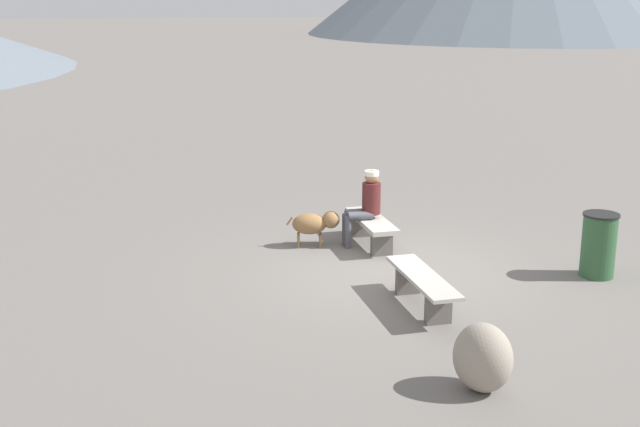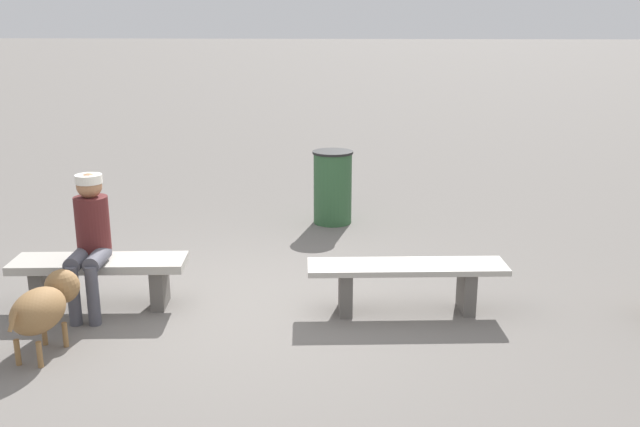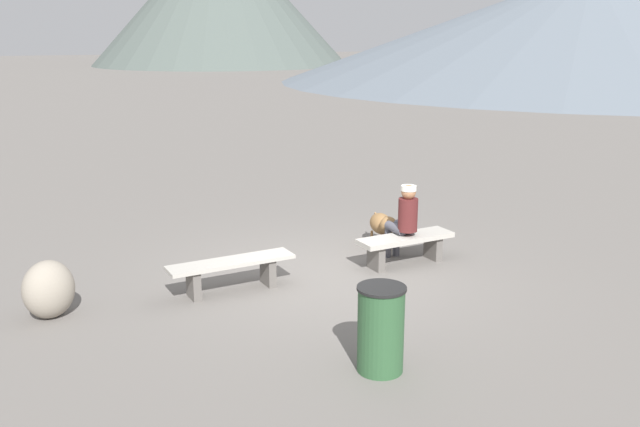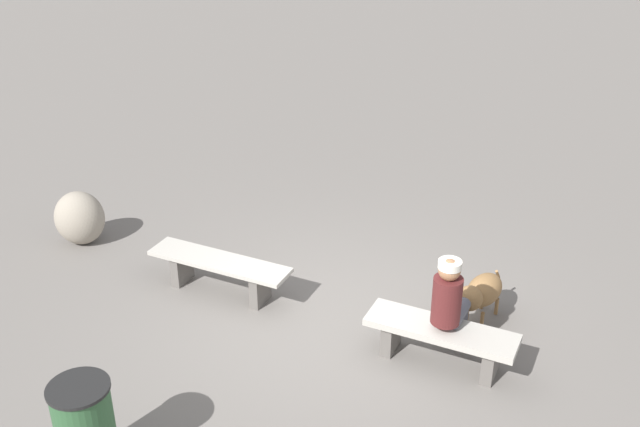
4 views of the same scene
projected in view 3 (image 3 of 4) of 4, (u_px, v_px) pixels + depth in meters
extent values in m
cube|color=slate|center=(326.00, 278.00, 10.49)|extent=(210.00, 210.00, 0.06)
cube|color=#605B56|center=(194.00, 284.00, 9.56)|extent=(0.15, 0.35, 0.41)
cube|color=#605B56|center=(268.00, 271.00, 10.08)|extent=(0.15, 0.35, 0.41)
cube|color=#B2ADA3|center=(231.00, 262.00, 9.76)|extent=(1.85, 0.60, 0.05)
cube|color=#605B56|center=(376.00, 257.00, 10.72)|extent=(0.16, 0.36, 0.39)
cube|color=#605B56|center=(433.00, 247.00, 11.22)|extent=(0.16, 0.36, 0.39)
cube|color=#B2ADA3|center=(406.00, 238.00, 10.91)|extent=(1.64, 0.61, 0.08)
cylinder|color=#511E1E|center=(408.00, 215.00, 10.83)|extent=(0.31, 0.31, 0.52)
sphere|color=#A3704C|center=(409.00, 192.00, 10.73)|extent=(0.23, 0.23, 0.23)
cylinder|color=silver|center=(409.00, 188.00, 10.72)|extent=(0.24, 0.24, 0.08)
cylinder|color=#4C4C56|center=(404.00, 227.00, 11.11)|extent=(0.18, 0.43, 0.15)
cylinder|color=#4C4C56|center=(397.00, 240.00, 11.36)|extent=(0.11, 0.11, 0.54)
cylinder|color=#4C4C56|center=(395.00, 228.00, 11.04)|extent=(0.18, 0.43, 0.15)
cylinder|color=#4C4C56|center=(388.00, 241.00, 11.29)|extent=(0.11, 0.11, 0.54)
ellipsoid|color=olive|center=(381.00, 224.00, 11.88)|extent=(0.42, 0.61, 0.35)
sphere|color=olive|center=(388.00, 225.00, 11.53)|extent=(0.29, 0.29, 0.29)
cylinder|color=olive|center=(389.00, 242.00, 11.80)|extent=(0.04, 0.04, 0.22)
cylinder|color=olive|center=(379.00, 243.00, 11.75)|extent=(0.04, 0.04, 0.22)
cylinder|color=olive|center=(382.00, 236.00, 12.15)|extent=(0.04, 0.04, 0.22)
cylinder|color=olive|center=(372.00, 237.00, 12.10)|extent=(0.04, 0.04, 0.22)
cylinder|color=olive|center=(375.00, 216.00, 12.17)|extent=(0.05, 0.12, 0.15)
cylinder|color=#2D5633|center=(381.00, 330.00, 7.45)|extent=(0.50, 0.50, 0.94)
cylinder|color=black|center=(382.00, 288.00, 7.33)|extent=(0.53, 0.53, 0.03)
ellipsoid|color=gray|center=(49.00, 289.00, 8.88)|extent=(0.88, 0.85, 0.76)
cone|color=slate|center=(588.00, 26.00, 49.49)|extent=(43.95, 43.95, 7.79)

